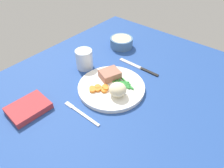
{
  "coord_description": "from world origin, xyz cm",
  "views": [
    {
      "loc": [
        -43.7,
        -38.86,
        56.22
      ],
      "look_at": [
        2.46,
        -0.3,
        4.6
      ],
      "focal_mm": 32.58,
      "sensor_mm": 36.0,
      "label": 1
    }
  ],
  "objects": [
    {
      "name": "meat_portion",
      "position": [
        6.03,
        3.86,
        5.18
      ],
      "size": [
        9.54,
        8.82,
        3.16
      ],
      "primitive_type": "cube",
      "rotation": [
        0.0,
        0.0,
        -0.37
      ],
      "color": "#A86B56",
      "rests_on": "dinner_plate"
    },
    {
      "name": "mashed_potatoes",
      "position": [
        0.08,
        -5.06,
        6.12
      ],
      "size": [
        6.4,
        6.63,
        5.04
      ],
      "primitive_type": "ellipsoid",
      "color": "beige",
      "rests_on": "dinner_plate"
    },
    {
      "name": "green_beans",
      "position": [
        6.04,
        -2.9,
        3.97
      ],
      "size": [
        5.06,
        10.16,
        0.86
      ],
      "color": "#2D8C38",
      "rests_on": "dinner_plate"
    },
    {
      "name": "dinner_plate",
      "position": [
        2.46,
        -0.3,
        2.8
      ],
      "size": [
        26.43,
        26.43,
        1.6
      ],
      "primitive_type": "cylinder",
      "color": "white",
      "rests_on": "dining_table"
    },
    {
      "name": "carrot_slices",
      "position": [
        -2.2,
        2.16,
        4.07
      ],
      "size": [
        7.4,
        6.62,
        1.26
      ],
      "color": "orange",
      "rests_on": "dinner_plate"
    },
    {
      "name": "salad_bowl",
      "position": [
        30.95,
        17.19,
        4.75
      ],
      "size": [
        11.58,
        11.58,
        4.88
      ],
      "color": "#4C7299",
      "rests_on": "dining_table"
    },
    {
      "name": "fork",
      "position": [
        -14.36,
        -0.56,
        2.2
      ],
      "size": [
        1.44,
        16.6,
        0.4
      ],
      "rotation": [
        0.0,
        0.0,
        -0.01
      ],
      "color": "silver",
      "rests_on": "dining_table"
    },
    {
      "name": "napkin",
      "position": [
        -25.12,
        15.12,
        3.15
      ],
      "size": [
        14.26,
        11.51,
        2.3
      ],
      "primitive_type": "cube",
      "rotation": [
        0.0,
        0.0,
        -0.07
      ],
      "color": "#B2383D",
      "rests_on": "dining_table"
    },
    {
      "name": "dining_table",
      "position": [
        0.0,
        0.0,
        1.0
      ],
      "size": [
        120.0,
        90.0,
        2.0
      ],
      "color": "#234793",
      "rests_on": "ground"
    },
    {
      "name": "water_glass",
      "position": [
        5.99,
        18.57,
        5.72
      ],
      "size": [
        7.46,
        7.46,
        8.66
      ],
      "color": "silver",
      "rests_on": "dining_table"
    },
    {
      "name": "knife",
      "position": [
        21.31,
        -0.59,
        2.2
      ],
      "size": [
        1.7,
        20.5,
        0.64
      ],
      "rotation": [
        0.0,
        0.0,
        0.07
      ],
      "color": "black",
      "rests_on": "dining_table"
    }
  ]
}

